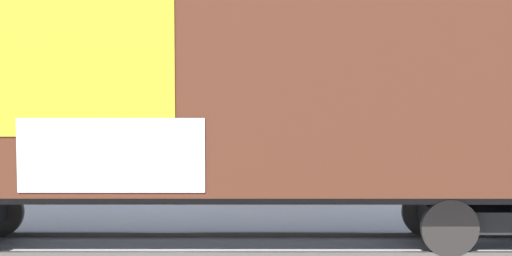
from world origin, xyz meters
The scene contains 7 objects.
ground_plane centered at (0.00, 0.00, 0.00)m, with size 260.00×260.00×0.00m, color silver.
track centered at (-0.94, 0.01, 0.04)m, with size 60.01×2.88×0.08m.
freight_car centered at (-0.26, 0.00, 2.81)m, with size 14.91×2.93×4.98m.
hillside centered at (0.00, 77.12, 4.86)m, with size 119.48×32.28×14.39m.
parked_car_white centered at (-4.80, 6.26, 0.82)m, with size 4.33×2.19×1.63m.
parked_car_red centered at (1.12, 6.62, 0.82)m, with size 4.42×2.38×1.66m.
parked_car_black centered at (6.88, 6.45, 0.91)m, with size 4.45×2.27×1.86m.
Camera 1 is at (0.44, -11.66, 2.75)m, focal length 49.05 mm.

